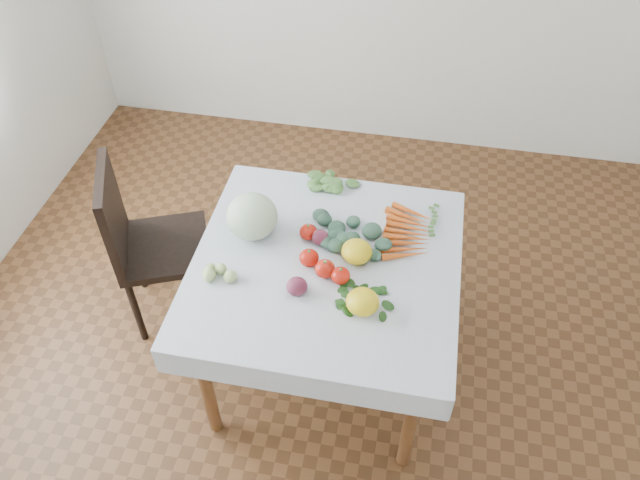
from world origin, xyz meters
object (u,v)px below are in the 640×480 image
object	(u,v)px
table	(326,278)
carrot_bunch	(408,233)
chair	(143,238)
cabbage	(252,216)
heirloom_back	(357,252)

from	to	relation	value
table	carrot_bunch	distance (m)	0.41
chair	cabbage	size ratio (longest dim) A/B	4.27
chair	cabbage	bearing A→B (deg)	-6.37
heirloom_back	cabbage	bearing A→B (deg)	171.43
chair	cabbage	xyz separation A→B (m)	(0.59, -0.07, 0.31)
table	chair	bearing A→B (deg)	169.11
table	heirloom_back	size ratio (longest dim) A/B	7.59
chair	heirloom_back	bearing A→B (deg)	-7.35
table	heirloom_back	world-z (taller)	heirloom_back
table	cabbage	xyz separation A→B (m)	(-0.35, 0.11, 0.20)
heirloom_back	carrot_bunch	world-z (taller)	heirloom_back
chair	cabbage	world-z (taller)	cabbage
heirloom_back	carrot_bunch	size ratio (longest dim) A/B	0.35
cabbage	table	bearing A→B (deg)	-18.31
chair	carrot_bunch	bearing A→B (deg)	2.15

